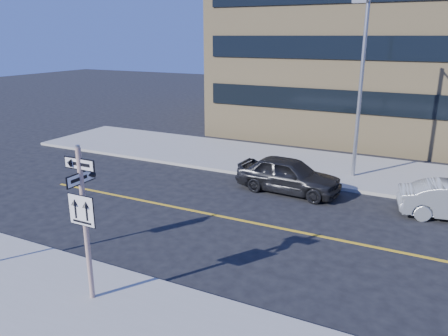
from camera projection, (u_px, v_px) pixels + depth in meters
The scene contains 5 objects.
ground at pixel (150, 260), 13.49m from camera, with size 120.00×120.00×0.00m, color black.
sign_pole at pixel (84, 216), 10.64m from camera, with size 0.92×0.92×4.06m.
parked_car_a at pixel (288, 175), 19.16m from camera, with size 4.60×1.85×1.57m, color black.
streetlight_a at pixel (360, 80), 19.58m from camera, with size 0.55×2.25×8.00m.
building_brick at pixel (373, 1), 31.37m from camera, with size 18.00×18.00×18.00m, color tan.
Camera 1 is at (7.48, -9.76, 6.65)m, focal length 35.00 mm.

